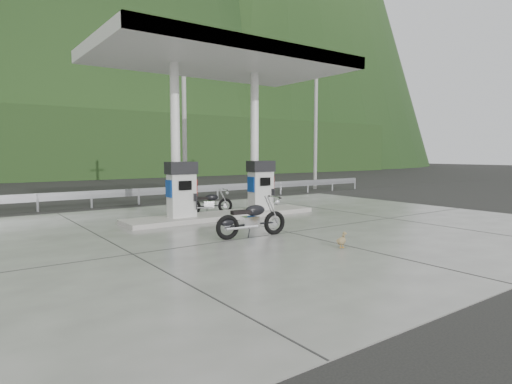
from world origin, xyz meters
TOP-DOWN VIEW (x-y plane):
  - ground at (0.00, 0.00)m, footprint 160.00×160.00m
  - forecourt_apron at (0.00, 0.00)m, footprint 18.00×14.00m
  - pump_island at (0.00, 2.50)m, footprint 7.00×1.40m
  - gas_pump_left at (-1.60, 2.50)m, footprint 0.95×0.55m
  - gas_pump_right at (1.60, 2.50)m, footprint 0.95×0.55m
  - canopy_column_left at (-1.60, 2.90)m, footprint 0.30×0.30m
  - canopy_column_right at (1.60, 2.90)m, footprint 0.30×0.30m
  - canopy_roof at (0.00, 2.50)m, footprint 8.50×5.00m
  - guardrail at (0.00, 8.00)m, footprint 26.00×0.16m
  - road at (0.00, 11.50)m, footprint 60.00×7.00m
  - utility_pole_b at (2.00, 9.50)m, footprint 0.22×0.22m
  - utility_pole_c at (11.00, 9.50)m, footprint 0.22×0.22m
  - tree_band at (0.00, 30.00)m, footprint 80.00×6.00m
  - forested_hills at (0.00, 60.00)m, footprint 100.00×40.00m
  - motorcycle_left at (-1.23, -0.92)m, footprint 2.00×0.81m
  - motorcycle_right at (0.05, 3.60)m, footprint 1.72×0.91m
  - duck at (-0.27, -3.24)m, footprint 0.44×0.26m

SIDE VIEW (x-z plane):
  - ground at x=0.00m, z-range 0.00..0.00m
  - forested_hills at x=0.00m, z-range -70.00..70.00m
  - road at x=0.00m, z-range 0.00..0.01m
  - forecourt_apron at x=0.00m, z-range 0.00..0.02m
  - pump_island at x=0.00m, z-range 0.02..0.17m
  - duck at x=-0.27m, z-range 0.02..0.33m
  - motorcycle_right at x=0.05m, z-range 0.02..0.80m
  - motorcycle_left at x=-1.23m, z-range 0.02..0.94m
  - guardrail at x=0.00m, z-range 0.00..1.42m
  - gas_pump_left at x=-1.60m, z-range 0.17..1.97m
  - gas_pump_right at x=1.60m, z-range 0.17..1.97m
  - canopy_column_left at x=-1.60m, z-range 0.17..5.17m
  - canopy_column_right at x=1.60m, z-range 0.17..5.17m
  - tree_band at x=0.00m, z-range 0.00..6.00m
  - utility_pole_b at x=2.00m, z-range 0.00..8.00m
  - utility_pole_c at x=11.00m, z-range 0.00..8.00m
  - canopy_roof at x=0.00m, z-range 5.17..5.57m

